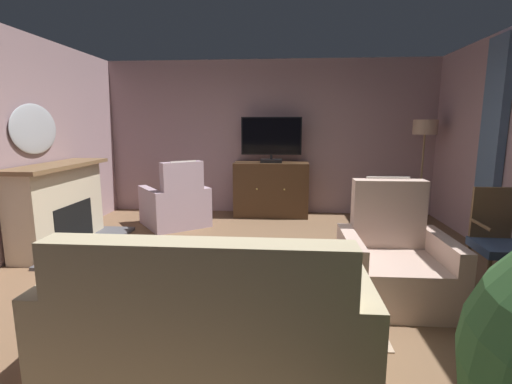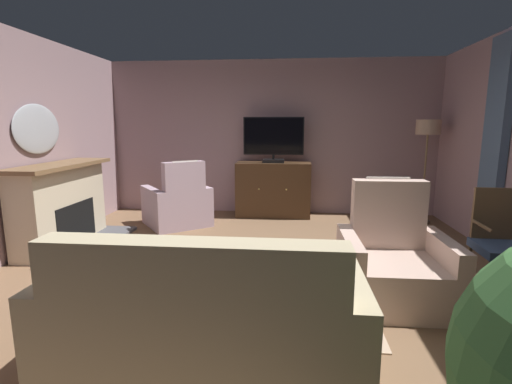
{
  "view_description": "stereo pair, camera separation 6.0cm",
  "coord_description": "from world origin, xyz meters",
  "px_view_note": "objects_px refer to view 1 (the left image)",
  "views": [
    {
      "loc": [
        0.32,
        -3.71,
        1.6
      ],
      "look_at": [
        -0.01,
        0.27,
        0.88
      ],
      "focal_mm": 26.25,
      "sensor_mm": 36.0,
      "label": 1
    },
    {
      "loc": [
        0.38,
        -3.7,
        1.6
      ],
      "look_at": [
        -0.01,
        0.27,
        0.88
      ],
      "focal_mm": 26.25,
      "sensor_mm": 36.0,
      "label": 2
    }
  ],
  "objects_px": {
    "tv_remote": "(259,249)",
    "coffee_table": "(249,259)",
    "folded_newspaper": "(258,255)",
    "sofa_floral": "(210,326)",
    "tv_cabinet": "(271,191)",
    "armchair_beside_cabinet": "(394,264)",
    "cat": "(137,254)",
    "fireplace": "(61,208)",
    "floor_lamp": "(425,137)",
    "television": "(271,139)",
    "side_chair_nearest_door": "(497,239)",
    "wall_mirror_oval": "(34,129)",
    "armchair_facing_sofa": "(176,205)"
  },
  "relations": [
    {
      "from": "sofa_floral",
      "to": "fireplace",
      "type": "bearing_deg",
      "value": 135.99
    },
    {
      "from": "television",
      "to": "coffee_table",
      "type": "height_order",
      "value": "television"
    },
    {
      "from": "coffee_table",
      "to": "armchair_beside_cabinet",
      "type": "relative_size",
      "value": 0.86
    },
    {
      "from": "folded_newspaper",
      "to": "wall_mirror_oval",
      "type": "bearing_deg",
      "value": 153.39
    },
    {
      "from": "armchair_facing_sofa",
      "to": "fireplace",
      "type": "bearing_deg",
      "value": -136.47
    },
    {
      "from": "fireplace",
      "to": "folded_newspaper",
      "type": "height_order",
      "value": "fireplace"
    },
    {
      "from": "tv_cabinet",
      "to": "side_chair_nearest_door",
      "type": "xyz_separation_m",
      "value": [
        2.29,
        -2.87,
        0.07
      ]
    },
    {
      "from": "wall_mirror_oval",
      "to": "tv_cabinet",
      "type": "height_order",
      "value": "wall_mirror_oval"
    },
    {
      "from": "fireplace",
      "to": "folded_newspaper",
      "type": "distance_m",
      "value": 3.02
    },
    {
      "from": "tv_cabinet",
      "to": "armchair_facing_sofa",
      "type": "height_order",
      "value": "armchair_facing_sofa"
    },
    {
      "from": "television",
      "to": "sofa_floral",
      "type": "bearing_deg",
      "value": -92.87
    },
    {
      "from": "tv_cabinet",
      "to": "side_chair_nearest_door",
      "type": "height_order",
      "value": "side_chair_nearest_door"
    },
    {
      "from": "wall_mirror_oval",
      "to": "floor_lamp",
      "type": "xyz_separation_m",
      "value": [
        5.41,
        1.71,
        -0.13
      ]
    },
    {
      "from": "tv_remote",
      "to": "side_chair_nearest_door",
      "type": "relative_size",
      "value": 0.17
    },
    {
      "from": "armchair_beside_cabinet",
      "to": "side_chair_nearest_door",
      "type": "distance_m",
      "value": 1.08
    },
    {
      "from": "floor_lamp",
      "to": "armchair_beside_cabinet",
      "type": "bearing_deg",
      "value": -112.62
    },
    {
      "from": "tv_cabinet",
      "to": "floor_lamp",
      "type": "xyz_separation_m",
      "value": [
        2.47,
        -0.22,
        0.96
      ]
    },
    {
      "from": "fireplace",
      "to": "sofa_floral",
      "type": "xyz_separation_m",
      "value": [
        2.48,
        -2.39,
        -0.2
      ]
    },
    {
      "from": "floor_lamp",
      "to": "cat",
      "type": "bearing_deg",
      "value": -150.84
    },
    {
      "from": "tv_remote",
      "to": "coffee_table",
      "type": "bearing_deg",
      "value": 64.44
    },
    {
      "from": "fireplace",
      "to": "cat",
      "type": "relative_size",
      "value": 2.86
    },
    {
      "from": "tv_cabinet",
      "to": "television",
      "type": "height_order",
      "value": "television"
    },
    {
      "from": "television",
      "to": "tv_remote",
      "type": "bearing_deg",
      "value": -89.72
    },
    {
      "from": "sofa_floral",
      "to": "armchair_facing_sofa",
      "type": "xyz_separation_m",
      "value": [
        -1.27,
        3.53,
        -0.0
      ]
    },
    {
      "from": "side_chair_nearest_door",
      "to": "tv_cabinet",
      "type": "bearing_deg",
      "value": 128.56
    },
    {
      "from": "tv_cabinet",
      "to": "cat",
      "type": "distance_m",
      "value": 2.86
    },
    {
      "from": "sofa_floral",
      "to": "floor_lamp",
      "type": "distance_m",
      "value": 5.02
    },
    {
      "from": "coffee_table",
      "to": "television",
      "type": "bearing_deg",
      "value": 88.68
    },
    {
      "from": "television",
      "to": "sofa_floral",
      "type": "height_order",
      "value": "television"
    },
    {
      "from": "coffee_table",
      "to": "floor_lamp",
      "type": "relative_size",
      "value": 0.56
    },
    {
      "from": "tv_cabinet",
      "to": "tv_remote",
      "type": "relative_size",
      "value": 7.58
    },
    {
      "from": "wall_mirror_oval",
      "to": "armchair_facing_sofa",
      "type": "xyz_separation_m",
      "value": [
        1.45,
        1.14,
        -1.22
      ]
    },
    {
      "from": "tv_remote",
      "to": "armchair_beside_cabinet",
      "type": "relative_size",
      "value": 0.15
    },
    {
      "from": "television",
      "to": "floor_lamp",
      "type": "relative_size",
      "value": 0.61
    },
    {
      "from": "side_chair_nearest_door",
      "to": "armchair_facing_sofa",
      "type": "bearing_deg",
      "value": 151.08
    },
    {
      "from": "fireplace",
      "to": "armchair_facing_sofa",
      "type": "height_order",
      "value": "fireplace"
    },
    {
      "from": "tv_cabinet",
      "to": "side_chair_nearest_door",
      "type": "distance_m",
      "value": 3.67
    },
    {
      "from": "folded_newspaper",
      "to": "sofa_floral",
      "type": "height_order",
      "value": "sofa_floral"
    },
    {
      "from": "coffee_table",
      "to": "armchair_beside_cabinet",
      "type": "height_order",
      "value": "armchair_beside_cabinet"
    },
    {
      "from": "tv_cabinet",
      "to": "armchair_beside_cabinet",
      "type": "bearing_deg",
      "value": -68.07
    },
    {
      "from": "cat",
      "to": "fireplace",
      "type": "bearing_deg",
      "value": 157.71
    },
    {
      "from": "tv_cabinet",
      "to": "coffee_table",
      "type": "height_order",
      "value": "tv_cabinet"
    },
    {
      "from": "fireplace",
      "to": "tv_remote",
      "type": "distance_m",
      "value": 2.96
    },
    {
      "from": "wall_mirror_oval",
      "to": "side_chair_nearest_door",
      "type": "distance_m",
      "value": 5.41
    },
    {
      "from": "television",
      "to": "cat",
      "type": "xyz_separation_m",
      "value": [
        -1.48,
        -2.37,
        -1.27
      ]
    },
    {
      "from": "wall_mirror_oval",
      "to": "tv_cabinet",
      "type": "xyz_separation_m",
      "value": [
        2.94,
        1.93,
        -1.09
      ]
    },
    {
      "from": "cat",
      "to": "floor_lamp",
      "type": "xyz_separation_m",
      "value": [
        3.95,
        2.2,
        1.31
      ]
    },
    {
      "from": "wall_mirror_oval",
      "to": "folded_newspaper",
      "type": "height_order",
      "value": "wall_mirror_oval"
    },
    {
      "from": "sofa_floral",
      "to": "armchair_facing_sofa",
      "type": "bearing_deg",
      "value": 109.84
    },
    {
      "from": "sofa_floral",
      "to": "armchair_facing_sofa",
      "type": "height_order",
      "value": "armchair_facing_sofa"
    }
  ]
}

